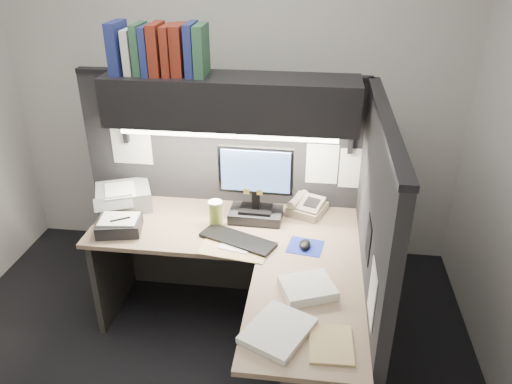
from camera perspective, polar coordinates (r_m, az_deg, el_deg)
floor at (r=3.28m, az=-6.95°, el=-19.86°), size 3.50×3.50×0.00m
wall_back at (r=3.85m, az=-2.73°, el=11.48°), size 3.50×0.04×2.70m
partition_back at (r=3.52m, az=-3.64°, el=0.28°), size 1.90×0.06×1.60m
partition_right at (r=2.84m, az=12.78°, el=-7.65°), size 0.06×1.50×1.60m
desk at (r=2.90m, az=0.99°, el=-14.86°), size 1.70×1.53×0.73m
overhead_shelf at (r=3.08m, az=-2.89°, el=10.36°), size 1.55×0.34×0.30m
task_light_tube at (r=3.00m, az=-3.28°, el=6.48°), size 1.32×0.04×0.04m
monitor at (r=3.19m, az=-0.03°, el=0.03°), size 0.47×0.22×0.51m
keyboard at (r=3.05m, az=-2.11°, el=-5.48°), size 0.50×0.33×0.02m
mousepad at (r=3.02m, az=5.66°, el=-6.22°), size 0.23×0.22×0.00m
mouse at (r=3.00m, az=5.61°, el=-5.96°), size 0.08×0.11×0.04m
telephone at (r=3.36m, az=5.88°, el=-1.69°), size 0.29×0.30×0.09m
coffee_cup at (r=3.20m, az=-4.62°, el=-2.53°), size 0.10×0.10×0.16m
printer at (r=3.52m, az=-14.87°, el=-0.60°), size 0.44×0.42×0.14m
notebook_stack at (r=3.25m, az=-15.32°, el=-3.72°), size 0.31×0.27×0.08m
open_folder at (r=3.00m, az=-2.35°, el=-6.27°), size 0.44×0.32×0.01m
paper_stack_a at (r=2.66m, az=5.90°, el=-10.85°), size 0.33×0.31×0.05m
paper_stack_b at (r=2.42m, az=2.54°, el=-15.53°), size 0.37×0.40×0.03m
manila_stack at (r=2.39m, az=8.57°, el=-16.83°), size 0.20×0.26×0.01m
binder_row at (r=3.11m, az=-10.91°, el=15.71°), size 0.57×0.25×0.30m
pinned_papers at (r=3.03m, az=2.22°, el=1.01°), size 1.76×1.31×0.51m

